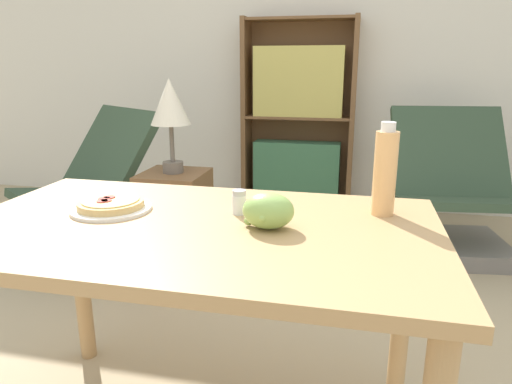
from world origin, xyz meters
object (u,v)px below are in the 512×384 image
object	(u,v)px
grape_bunch	(267,211)
side_table	(176,223)
pizza_on_plate	(111,205)
drink_bottle	(385,172)
salt_shaker	(239,202)
table_lamp	(170,106)
lounge_chair_far	(451,208)
bookshelf	(298,125)
lounge_chair_near	(87,210)

from	to	relation	value
grape_bunch	side_table	distance (m)	1.44
pizza_on_plate	drink_bottle	size ratio (longest dim) A/B	0.89
salt_shaker	table_lamp	world-z (taller)	table_lamp
salt_shaker	side_table	distance (m)	1.30
table_lamp	lounge_chair_far	bearing A→B (deg)	22.27
drink_bottle	bookshelf	distance (m)	2.35
grape_bunch	pizza_on_plate	bearing A→B (deg)	174.16
grape_bunch	lounge_chair_far	bearing A→B (deg)	65.35
drink_bottle	lounge_chair_near	bearing A→B (deg)	147.54
pizza_on_plate	table_lamp	xyz separation A→B (m)	(-0.26, 1.08, 0.19)
lounge_chair_near	table_lamp	size ratio (longest dim) A/B	2.05
salt_shaker	lounge_chair_far	xyz separation A→B (m)	(0.91, 1.67, -0.47)
pizza_on_plate	side_table	xyz separation A→B (m)	(-0.26, 1.08, -0.45)
pizza_on_plate	lounge_chair_far	size ratio (longest dim) A/B	0.27
bookshelf	side_table	bearing A→B (deg)	-110.46
lounge_chair_near	table_lamp	world-z (taller)	table_lamp
drink_bottle	table_lamp	xyz separation A→B (m)	(-1.04, 0.95, 0.08)
bookshelf	table_lamp	size ratio (longest dim) A/B	3.00
pizza_on_plate	lounge_chair_near	xyz separation A→B (m)	(-0.89, 1.20, -0.45)
drink_bottle	salt_shaker	xyz separation A→B (m)	(-0.40, -0.09, -0.09)
lounge_chair_near	pizza_on_plate	bearing A→B (deg)	-19.98
pizza_on_plate	lounge_chair_far	world-z (taller)	lounge_chair_far
lounge_chair_far	side_table	bearing A→B (deg)	-164.92
salt_shaker	pizza_on_plate	bearing A→B (deg)	-172.19
salt_shaker	lounge_chair_near	distance (m)	1.77
salt_shaker	grape_bunch	bearing A→B (deg)	-44.61
lounge_chair_near	side_table	distance (m)	0.64
grape_bunch	drink_bottle	xyz separation A→B (m)	(0.30, 0.19, 0.08)
lounge_chair_near	table_lamp	distance (m)	0.91
salt_shaker	lounge_chair_near	bearing A→B (deg)	137.80
pizza_on_plate	table_lamp	bearing A→B (deg)	103.56
salt_shaker	lounge_chair_near	size ratio (longest dim) A/B	0.07
pizza_on_plate	lounge_chair_near	bearing A→B (deg)	126.52
grape_bunch	table_lamp	bearing A→B (deg)	123.20
grape_bunch	salt_shaker	distance (m)	0.14
pizza_on_plate	drink_bottle	distance (m)	0.80
drink_bottle	salt_shaker	world-z (taller)	drink_bottle
lounge_chair_far	bookshelf	bearing A→B (deg)	139.34
drink_bottle	salt_shaker	size ratio (longest dim) A/B	3.76
grape_bunch	table_lamp	size ratio (longest dim) A/B	0.28
salt_shaker	side_table	xyz separation A→B (m)	(-0.64, 1.03, -0.47)
grape_bunch	bookshelf	world-z (taller)	bookshelf
side_table	drink_bottle	bearing A→B (deg)	-42.23
salt_shaker	lounge_chair_near	xyz separation A→B (m)	(-1.27, 1.15, -0.47)
pizza_on_plate	side_table	bearing A→B (deg)	103.56
grape_bunch	table_lamp	distance (m)	1.36
drink_bottle	lounge_chair_far	distance (m)	1.75
lounge_chair_far	table_lamp	bearing A→B (deg)	-164.92
grape_bunch	table_lamp	world-z (taller)	table_lamp
bookshelf	side_table	xyz separation A→B (m)	(-0.50, -1.33, -0.39)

